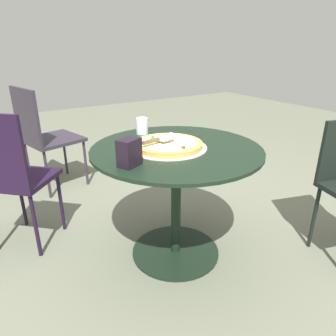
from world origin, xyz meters
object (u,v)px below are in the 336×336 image
at_px(patio_chair_far, 12,172).
at_px(pizza_on_tray, 168,145).
at_px(pizza_server, 158,140).
at_px(drinking_cup, 142,126).
at_px(napkin_dispenser, 129,153).
at_px(patio_table, 176,180).
at_px(patio_chair_corner, 43,133).

bearing_deg(patio_chair_far, pizza_on_tray, -36.66).
xyz_separation_m(pizza_server, drinking_cup, (0.08, 0.33, -0.01)).
distance_m(drinking_cup, napkin_dispenser, 0.56).
relative_size(patio_table, pizza_server, 4.48).
distance_m(pizza_on_tray, patio_chair_far, 0.97).
bearing_deg(pizza_on_tray, napkin_dispenser, -155.93).
bearing_deg(drinking_cup, patio_chair_far, 162.99).
xyz_separation_m(pizza_server, napkin_dispenser, (-0.24, -0.13, 0.01)).
bearing_deg(patio_table, pizza_on_tray, 145.86).
xyz_separation_m(patio_table, patio_chair_far, (-0.80, 0.59, 0.01)).
height_order(patio_table, pizza_on_tray, pizza_on_tray).
bearing_deg(patio_table, drinking_cup, 94.45).
distance_m(patio_table, patio_chair_far, 1.00).
height_order(drinking_cup, napkin_dispenser, napkin_dispenser).
bearing_deg(patio_chair_corner, pizza_on_tray, -73.59).
bearing_deg(patio_chair_corner, patio_table, -72.42).
xyz_separation_m(pizza_on_tray, patio_chair_corner, (-0.41, 1.39, -0.20)).
bearing_deg(patio_table, patio_chair_far, 143.46).
height_order(pizza_server, patio_chair_far, patio_chair_far).
distance_m(pizza_on_tray, drinking_cup, 0.33).
bearing_deg(patio_table, pizza_server, 166.10).
xyz_separation_m(pizza_server, patio_chair_far, (-0.70, 0.57, -0.24)).
height_order(patio_table, patio_chair_corner, patio_chair_corner).
distance_m(pizza_on_tray, napkin_dispenser, 0.33).
height_order(pizza_on_tray, patio_chair_far, patio_chair_far).
height_order(patio_table, patio_chair_far, patio_chair_far).
bearing_deg(patio_chair_far, pizza_server, -39.22).
height_order(patio_table, pizza_server, pizza_server).
xyz_separation_m(pizza_on_tray, patio_chair_far, (-0.76, 0.57, -0.20)).
bearing_deg(napkin_dispenser, patio_table, -7.86).
bearing_deg(napkin_dispenser, patio_chair_corner, 68.67).
bearing_deg(napkin_dispenser, drinking_cup, 30.62).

